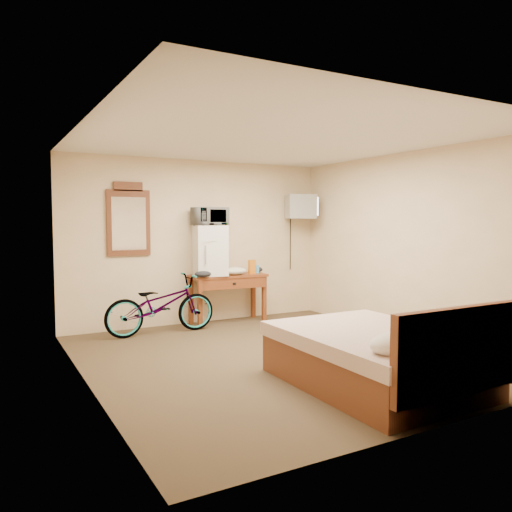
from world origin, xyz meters
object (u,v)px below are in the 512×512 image
(bed, at_px, (380,356))
(crt_television, at_px, (301,207))
(mini_fridge, at_px, (210,250))
(bicycle, at_px, (161,305))
(desk, at_px, (229,283))
(wall_mirror, at_px, (129,220))
(blue_cup, at_px, (257,269))
(microwave, at_px, (210,216))

(bed, bearing_deg, crt_television, 67.71)
(mini_fridge, xyz_separation_m, bicycle, (-0.87, -0.26, -0.72))
(mini_fridge, relative_size, crt_television, 1.20)
(desk, xyz_separation_m, wall_mirror, (-1.46, 0.27, 0.97))
(blue_cup, bearing_deg, desk, 179.18)
(mini_fridge, distance_m, crt_television, 1.76)
(crt_television, height_order, wall_mirror, wall_mirror)
(mini_fridge, bearing_deg, bed, -86.14)
(microwave, xyz_separation_m, wall_mirror, (-1.16, 0.23, -0.06))
(crt_television, bearing_deg, mini_fridge, 179.15)
(blue_cup, bearing_deg, microwave, 176.42)
(mini_fridge, xyz_separation_m, crt_television, (1.63, -0.02, 0.68))
(crt_television, relative_size, bicycle, 0.40)
(wall_mirror, xyz_separation_m, bed, (1.40, -3.65, -1.29))
(crt_television, bearing_deg, bed, -112.29)
(desk, xyz_separation_m, crt_television, (1.33, 0.02, 1.20))
(mini_fridge, xyz_separation_m, microwave, (0.00, 0.00, 0.51))
(wall_mirror, bearing_deg, mini_fridge, -11.01)
(mini_fridge, bearing_deg, microwave, 56.32)
(mini_fridge, distance_m, wall_mirror, 1.27)
(wall_mirror, bearing_deg, blue_cup, -8.04)
(mini_fridge, height_order, wall_mirror, wall_mirror)
(microwave, bearing_deg, wall_mirror, 161.80)
(blue_cup, relative_size, bicycle, 0.08)
(blue_cup, height_order, bicycle, blue_cup)
(microwave, bearing_deg, desk, -15.29)
(desk, distance_m, blue_cup, 0.53)
(microwave, relative_size, crt_television, 0.78)
(crt_television, distance_m, bed, 3.98)
(microwave, distance_m, bicycle, 1.53)
(mini_fridge, bearing_deg, crt_television, -0.85)
(bicycle, bearing_deg, crt_television, -85.43)
(blue_cup, distance_m, crt_television, 1.30)
(desk, xyz_separation_m, blue_cup, (0.49, -0.01, 0.20))
(mini_fridge, distance_m, bed, 3.53)
(microwave, bearing_deg, bicycle, -170.39)
(microwave, height_order, blue_cup, microwave)
(desk, bearing_deg, bed, -91.10)
(blue_cup, relative_size, crt_television, 0.20)
(crt_television, bearing_deg, wall_mirror, 174.87)
(crt_television, height_order, bed, crt_television)
(mini_fridge, relative_size, microwave, 1.55)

